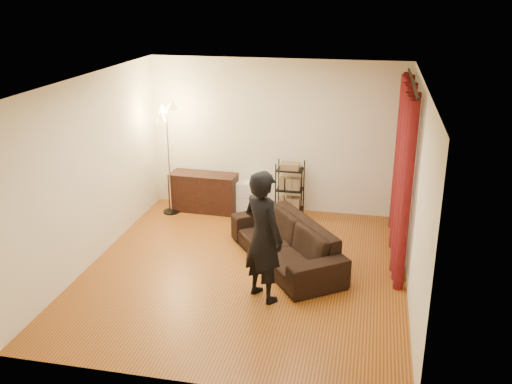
% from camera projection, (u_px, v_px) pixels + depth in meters
% --- Properties ---
extents(floor, '(5.00, 5.00, 0.00)m').
position_uv_depth(floor, '(245.00, 271.00, 8.15)').
color(floor, '#995823').
rests_on(floor, ground).
extents(ceiling, '(5.00, 5.00, 0.00)m').
position_uv_depth(ceiling, '(243.00, 81.00, 7.23)').
color(ceiling, white).
rests_on(ceiling, ground).
extents(wall_back, '(5.00, 0.00, 5.00)m').
position_uv_depth(wall_back, '(276.00, 136.00, 9.99)').
color(wall_back, '#EFE9CC').
rests_on(wall_back, ground).
extents(wall_front, '(5.00, 0.00, 5.00)m').
position_uv_depth(wall_front, '(185.00, 265.00, 5.39)').
color(wall_front, '#EFE9CC').
rests_on(wall_front, ground).
extents(wall_left, '(0.00, 5.00, 5.00)m').
position_uv_depth(wall_left, '(91.00, 171.00, 8.13)').
color(wall_left, '#EFE9CC').
rests_on(wall_left, ground).
extents(wall_right, '(0.00, 5.00, 5.00)m').
position_uv_depth(wall_right, '(416.00, 193.00, 7.26)').
color(wall_right, '#EFE9CC').
rests_on(wall_right, ground).
extents(curtain_rod, '(0.04, 2.65, 0.04)m').
position_uv_depth(curtain_rod, '(413.00, 82.00, 7.89)').
color(curtain_rod, black).
rests_on(curtain_rod, wall_right).
extents(curtain, '(0.22, 2.65, 2.55)m').
position_uv_depth(curtain, '(403.00, 172.00, 8.34)').
color(curtain, '#621311').
rests_on(curtain, ground).
extents(sofa, '(1.97, 2.28, 0.64)m').
position_uv_depth(sofa, '(286.00, 242.00, 8.29)').
color(sofa, black).
rests_on(sofa, ground).
extents(person, '(0.76, 0.72, 1.74)m').
position_uv_depth(person, '(263.00, 236.00, 7.17)').
color(person, black).
rests_on(person, ground).
extents(media_cabinet, '(1.20, 0.49, 0.69)m').
position_uv_depth(media_cabinet, '(204.00, 192.00, 10.24)').
color(media_cabinet, black).
rests_on(media_cabinet, ground).
extents(storage_boxes, '(0.33, 0.27, 0.55)m').
position_uv_depth(storage_boxes, '(244.00, 196.00, 10.25)').
color(storage_boxes, white).
rests_on(storage_boxes, ground).
extents(wire_shelf, '(0.51, 0.42, 0.99)m').
position_uv_depth(wire_shelf, '(290.00, 189.00, 9.94)').
color(wire_shelf, black).
rests_on(wire_shelf, ground).
extents(floor_lamp, '(0.40, 0.40, 1.97)m').
position_uv_depth(floor_lamp, '(169.00, 160.00, 9.92)').
color(floor_lamp, silver).
rests_on(floor_lamp, ground).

